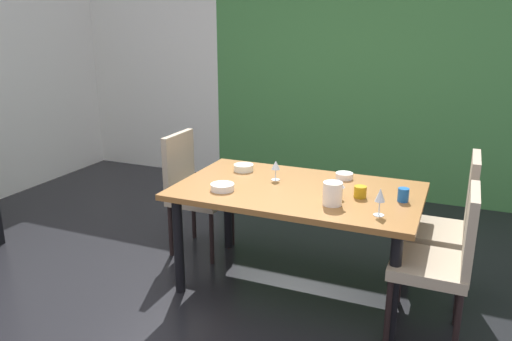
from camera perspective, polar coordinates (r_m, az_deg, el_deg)
The scene contains 16 objects.
ground_plane at distance 3.57m, azimuth -6.43°, elevation -15.14°, with size 6.28×5.65×0.02m, color black.
back_panel_interior at distance 6.57m, azimuth -11.82°, elevation 11.66°, with size 1.92×0.10×2.65m, color silver.
garden_window_panel at distance 5.46m, azimuth 17.05°, elevation 10.30°, with size 4.36×0.10×2.65m, color #3F7D3E.
dining_table at distance 3.50m, azimuth 4.73°, elevation -3.39°, with size 1.67×0.99×0.76m.
chair_right_near at distance 3.16m, azimuth 20.72°, elevation -9.18°, with size 0.44×0.44×0.97m.
chair_right_far at distance 3.64m, azimuth 21.28°, elevation -5.40°, with size 0.44×0.44×1.04m.
chair_left_far at distance 4.16m, azimuth -7.30°, elevation -1.82°, with size 0.45×0.44×0.99m.
wine_glass_south at distance 3.29m, azimuth 9.41°, elevation -1.52°, with size 0.07×0.07×0.14m.
wine_glass_left at distance 3.62m, azimuth 2.27°, elevation 0.52°, with size 0.06×0.06×0.15m.
wine_glass_center at distance 3.04m, azimuth 14.00°, elevation -2.86°, with size 0.06×0.06×0.17m.
serving_bowl_west at distance 3.43m, azimuth -3.86°, elevation -1.89°, with size 0.16×0.16×0.05m, color silver.
serving_bowl_east at distance 3.86m, azimuth -1.42°, elevation 0.34°, with size 0.15×0.15×0.05m, color silver.
serving_bowl_near_shelf at distance 3.72m, azimuth 10.05°, elevation -0.61°, with size 0.13×0.13×0.05m, color white.
cup_front at distance 3.34m, azimuth 16.48°, elevation -2.69°, with size 0.07×0.07×0.09m, color #1854A0.
cup_corner at distance 3.35m, azimuth 11.82°, elevation -2.40°, with size 0.08×0.08×0.08m, color #B28412.
pitcher_near_window at distance 3.17m, azimuth 8.76°, elevation -2.60°, with size 0.14×0.12×0.15m.
Camera 1 is at (1.53, -2.62, 1.88)m, focal length 35.00 mm.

